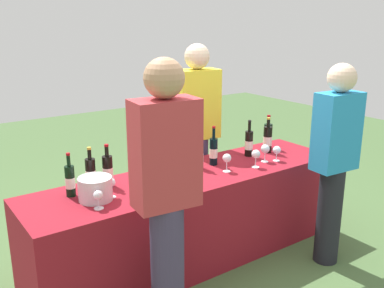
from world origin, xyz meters
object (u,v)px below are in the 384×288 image
Objects in this scene: wine_glass_1 at (111,183)px; ice_bucket at (95,189)px; wine_glass_0 at (98,196)px; wine_glass_2 at (227,159)px; wine_bottle_7 at (268,136)px; wine_glass_4 at (265,149)px; wine_bottle_3 at (199,156)px; wine_bottle_6 at (268,139)px; wine_bottle_1 at (91,174)px; server_pouring at (197,128)px; wine_bottle_2 at (108,171)px; wine_bottle_5 at (249,143)px; wine_glass_5 at (277,151)px; wine_bottle_0 at (70,181)px; guest_0 at (166,190)px; wine_glass_3 at (256,155)px; wine_bottle_4 at (214,151)px; guest_1 at (334,158)px.

ice_bucket is (-0.11, 0.02, -0.02)m from wine_glass_1.
wine_glass_2 is at bearing 3.48° from wine_glass_0.
wine_glass_4 is at bearing -137.83° from wine_bottle_7.
wine_bottle_6 is (0.78, 0.01, 0.02)m from wine_bottle_3.
wine_bottle_1 is at bearing 169.29° from wine_glass_4.
wine_glass_1 reaches higher than wine_glass_0.
wine_bottle_7 is 0.19× the size of server_pouring.
ice_bucket is at bearing 177.29° from wine_glass_4.
wine_bottle_2 is at bearing -179.17° from wine_bottle_7.
wine_bottle_5 reaches higher than wine_glass_0.
wine_glass_5 is (1.50, -0.09, -0.01)m from wine_glass_1.
wine_glass_1 is at bearing -40.44° from wine_bottle_0.
guest_0 is at bearing -150.44° from wine_glass_2.
ice_bucket reaches higher than wine_glass_4.
wine_glass_4 is at bearing -17.99° from wine_bottle_3.
wine_glass_3 is at bearing -159.42° from wine_glass_4.
wine_bottle_5 is 2.46× the size of wine_glass_5.
wine_bottle_2 is at bearing 174.41° from wine_bottle_3.
wine_bottle_2 is (0.12, -0.02, 0.00)m from wine_bottle_1.
guest_0 is (-0.75, -0.69, 0.11)m from wine_bottle_3.
wine_bottle_2 is 0.26m from ice_bucket.
wine_bottle_1 is at bearing 174.05° from wine_bottle_3.
wine_bottle_0 is 0.99× the size of wine_bottle_1.
wine_bottle_4 reaches higher than wine_bottle_0.
wine_bottle_0 is 1.94m from wine_bottle_7.
wine_glass_1 is at bearing -171.67° from wine_bottle_4.
wine_bottle_6 is at bearing 41.32° from wine_glass_4.
guest_0 is at bearing 54.89° from server_pouring.
wine_glass_4 is (0.43, 0.01, 0.00)m from wine_glass_2.
wine_bottle_2 is 1.46m from wine_glass_5.
ice_bucket is at bearing -173.63° from wine_bottle_4.
wine_bottle_6 is 1.63m from wine_glass_1.
wine_glass_5 is 0.78m from server_pouring.
wine_bottle_2 is 1.21m from wine_glass_3.
wine_glass_4 is 1.41m from guest_0.
wine_glass_0 is 0.84× the size of wine_glass_2.
wine_bottle_3 reaches higher than ice_bucket.
wine_glass_5 is at bearing -4.07° from wine_glass_2.
guest_1 is (1.51, -0.83, 0.04)m from wine_bottle_2.
wine_bottle_1 reaches higher than wine_glass_5.
wine_glass_1 is at bearing 174.85° from wine_glass_3.
wine_glass_0 is (-0.22, -0.33, -0.03)m from wine_bottle_2.
guest_1 reaches higher than wine_bottle_3.
wine_bottle_4 is 2.49× the size of wine_glass_5.
guest_0 is at bearing -177.68° from guest_1.
wine_bottle_3 reaches higher than wine_glass_1.
guest_1 is at bearing -99.10° from wine_bottle_7.
wine_glass_3 is 1.14× the size of wine_glass_5.
wine_bottle_2 reaches higher than wine_glass_1.
wine_glass_5 is at bearing 124.25° from server_pouring.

